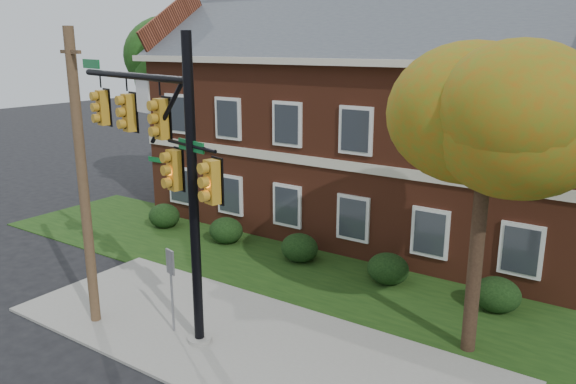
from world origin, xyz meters
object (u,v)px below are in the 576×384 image
Objects in this scene: hedge_right at (388,269)px; utility_pole at (83,182)px; traffic_signal at (162,152)px; sign_post at (171,277)px; hedge_center at (299,248)px; hedge_left at (226,230)px; hedge_far_right at (497,295)px; apartment_building at (369,111)px; tree_near_right at (499,92)px; tree_far_rear at (466,21)px; hedge_far_left at (164,216)px; tree_left_rear at (180,66)px.

hedge_right is 0.17× the size of utility_pole.
traffic_signal is 3.37m from sign_post.
utility_pole reaches higher than hedge_center.
hedge_left is 10.50m from hedge_far_right.
apartment_building is 12.66m from utility_pole.
hedge_center and hedge_right have the same top height.
utility_pole reaches higher than hedge_left.
tree_near_right is 17.12m from tree_far_rear.
apartment_building reaches higher than hedge_far_right.
hedge_far_left is 0.17× the size of traffic_signal.
traffic_signal is at bearing -42.40° from hedge_far_left.
utility_pole is at bearing -142.26° from hedge_far_right.
tree_far_rear is (11.07, 8.96, 2.16)m from tree_left_rear.
apartment_building is at bearing 6.54° from tree_left_rear.
sign_post is at bearing -42.15° from hedge_far_left.
tree_left_rear is 13.90m from traffic_signal.
utility_pole reaches higher than hedge_right.
sign_post is (7.04, -6.38, 1.14)m from hedge_far_left.
sign_post is (9.77, -10.51, -5.02)m from tree_left_rear.
tree_near_right reaches higher than hedge_far_left.
hedge_far_left and hedge_left have the same top height.
hedge_center is at bearing -95.85° from tree_far_rear.
tree_near_right is 0.74× the size of tree_far_rear.
utility_pole is at bearing -134.52° from traffic_signal.
utility_pole is at bearing -155.43° from tree_near_right.
apartment_building is 9.82m from hedge_far_right.
tree_far_rear is at bearing 57.50° from hedge_far_left.
utility_pole is (-9.50, -4.34, -2.53)m from tree_near_right.
hedge_far_left is at bearing 180.00° from hedge_far_right.
sign_post is at bearing -89.78° from apartment_building.
tree_left_rear reaches higher than hedge_far_right.
hedge_left is at bearing 0.00° from hedge_far_left.
tree_far_rear reaches higher than apartment_building.
apartment_building is 13.43× the size of hedge_far_left.
hedge_far_right is at bearing -36.89° from apartment_building.
hedge_far_right is (7.00, 0.00, 0.00)m from hedge_center.
tree_far_rear is at bearing 95.77° from utility_pole.
hedge_center is (3.50, 0.00, 0.00)m from hedge_left.
apartment_building is 2.34× the size of traffic_signal.
hedge_far_left is 1.00× the size of hedge_left.
tree_near_right is 1.05× the size of utility_pole.
tree_left_rear is 3.63× the size of sign_post.
hedge_left is 7.38m from sign_post.
tree_far_rear is at bearing 110.27° from tree_near_right.
tree_left_rear is at bearing 123.42° from hedge_far_left.
hedge_right is (3.50, -5.25, -4.46)m from apartment_building.
tree_far_rear is (1.34, 13.09, 8.32)m from hedge_center.
utility_pole is 3.34× the size of sign_post.
tree_far_rear is (-2.16, 13.09, 8.32)m from hedge_right.
hedge_far_right is 0.17× the size of utility_pole.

